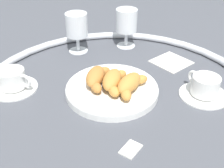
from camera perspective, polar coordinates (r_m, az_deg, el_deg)
name	(u,v)px	position (r m, az deg, el deg)	size (l,w,h in m)	color
ground_plane	(117,96)	(0.82, 1.02, -2.27)	(2.20, 2.20, 0.00)	#4C4F56
table_chrome_rim	(117,92)	(0.81, 1.03, -1.58)	(0.81, 0.81, 0.02)	silver
pastry_plate	(112,89)	(0.82, 0.00, -1.03)	(0.26, 0.26, 0.02)	white
croissant_large	(96,77)	(0.82, -3.06, 1.38)	(0.14, 0.07, 0.04)	#BC7A38
croissant_small	(113,80)	(0.80, 0.22, 0.73)	(0.14, 0.07, 0.04)	#CC893D
croissant_extra	(130,84)	(0.79, 3.60, 0.02)	(0.13, 0.08, 0.04)	#CC893D
coffee_cup_near	(205,88)	(0.84, 17.69, -0.70)	(0.14, 0.14, 0.06)	white
coffee_cup_far	(13,81)	(0.88, -18.85, 0.54)	(0.14, 0.14, 0.06)	white
juice_glass_left	(77,26)	(1.03, -6.93, 11.13)	(0.08, 0.08, 0.14)	white
juice_glass_right	(126,22)	(1.06, 2.86, 12.00)	(0.08, 0.08, 0.14)	white
sugar_packet	(131,149)	(0.66, 3.70, -12.53)	(0.05, 0.03, 0.01)	white
folded_napkin	(171,62)	(1.00, 11.55, 4.32)	(0.11, 0.11, 0.01)	silver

